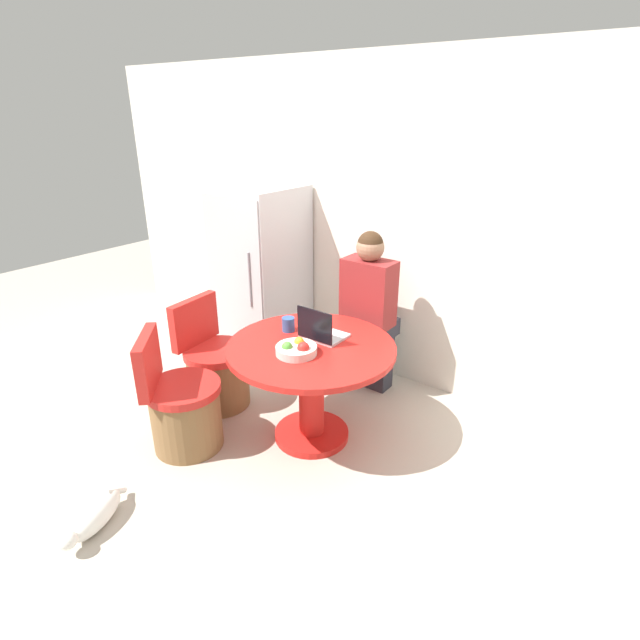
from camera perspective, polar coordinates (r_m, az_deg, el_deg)
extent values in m
plane|color=#B2A899|center=(3.52, -2.08, -15.52)|extent=(12.00, 12.00, 0.00)
cube|color=silver|center=(4.06, 10.60, 10.00)|extent=(7.00, 0.06, 2.60)
cube|color=silver|center=(4.61, -6.67, 5.23)|extent=(0.67, 0.68, 1.58)
cube|color=#AFB2B5|center=(4.38, -9.75, 4.08)|extent=(0.64, 0.01, 1.49)
cylinder|color=gray|center=(4.21, -8.04, 4.53)|extent=(0.02, 0.02, 0.47)
cylinder|color=red|center=(3.70, -0.95, -12.82)|extent=(0.53, 0.53, 0.05)
cylinder|color=red|center=(3.51, -0.99, -8.23)|extent=(0.18, 0.18, 0.64)
cylinder|color=red|center=(3.34, -1.03, -3.22)|extent=(1.14, 1.14, 0.04)
cylinder|color=brown|center=(4.05, -11.51, -6.66)|extent=(0.48, 0.48, 0.43)
cylinder|color=red|center=(3.94, -11.79, -3.60)|extent=(0.50, 0.50, 0.06)
cube|color=red|center=(3.98, -14.19, -0.16)|extent=(0.12, 0.46, 0.37)
cylinder|color=brown|center=(3.63, -14.98, -10.84)|extent=(0.48, 0.48, 0.43)
cylinder|color=red|center=(3.51, -15.39, -7.55)|extent=(0.50, 0.50, 0.06)
cube|color=red|center=(3.45, -19.08, -4.56)|extent=(0.36, 0.38, 0.37)
cube|color=#2D2D38|center=(4.23, 6.22, -4.55)|extent=(0.28, 0.16, 0.48)
cube|color=#2D2D38|center=(4.04, 5.97, -0.95)|extent=(0.32, 0.36, 0.14)
cube|color=maroon|center=(3.86, 5.55, 3.13)|extent=(0.40, 0.22, 0.52)
sphere|color=#936B51|center=(3.75, 5.76, 8.23)|extent=(0.21, 0.21, 0.21)
sphere|color=#382314|center=(3.74, 5.78, 8.62)|extent=(0.19, 0.19, 0.19)
cube|color=#B7B7BC|center=(3.45, 0.54, -1.78)|extent=(0.28, 0.23, 0.02)
cube|color=black|center=(3.32, -0.64, -0.60)|extent=(0.28, 0.01, 0.22)
cylinder|color=beige|center=(3.21, -2.72, -3.44)|extent=(0.27, 0.27, 0.05)
sphere|color=red|center=(3.16, -1.92, -3.21)|extent=(0.08, 0.08, 0.08)
sphere|color=orange|center=(3.25, -2.40, -2.51)|extent=(0.07, 0.07, 0.07)
sphere|color=#4C9333|center=(3.19, -3.79, -3.07)|extent=(0.07, 0.07, 0.07)
cylinder|color=#2D4C84|center=(3.53, -3.64, -0.49)|extent=(0.09, 0.09, 0.10)
ellipsoid|color=white|center=(3.28, -24.22, -19.63)|extent=(0.28, 0.42, 0.16)
sphere|color=white|center=(3.16, -26.89, -21.53)|extent=(0.10, 0.10, 0.10)
cylinder|color=white|center=(3.37, -22.34, -17.67)|extent=(0.09, 0.17, 0.13)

